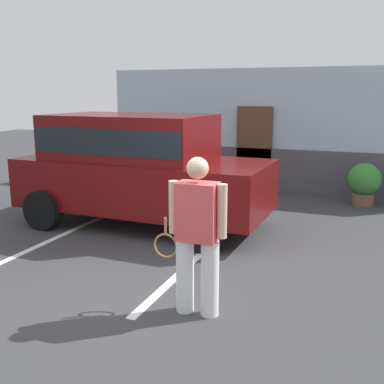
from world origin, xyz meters
name	(u,v)px	position (x,y,z in m)	size (l,w,h in m)	color
ground_plane	(166,296)	(0.00, 0.00, 0.00)	(40.00, 40.00, 0.00)	#38383A
parking_stripe_0	(60,236)	(-2.71, 1.50, 0.00)	(0.12, 4.40, 0.01)	silver
parking_stripe_1	(200,255)	(-0.12, 1.50, 0.00)	(0.12, 4.40, 0.01)	silver
house_frontage	(278,134)	(-0.01, 6.80, 1.42)	(9.03, 0.40, 3.04)	silver
parked_suv	(138,164)	(-1.77, 2.66, 1.15)	(4.65, 2.26, 2.05)	#590C0C
tennis_player_man	(197,235)	(0.51, -0.27, 0.92)	(0.92, 0.29, 1.78)	white
potted_plant_by_porch	(364,182)	(2.13, 5.79, 0.52)	(0.71, 0.71, 0.94)	brown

